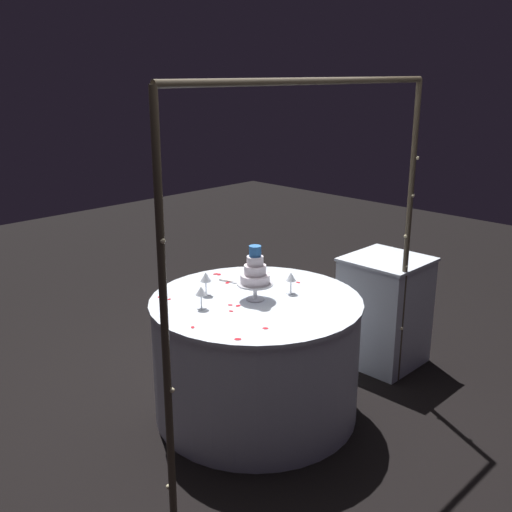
{
  "coord_description": "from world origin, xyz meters",
  "views": [
    {
      "loc": [
        2.42,
        2.39,
        2.09
      ],
      "look_at": [
        0.0,
        0.0,
        1.04
      ],
      "focal_mm": 42.3,
      "sensor_mm": 36.0,
      "label": 1
    }
  ],
  "objects_px": {
    "wine_glass_1": "(201,292)",
    "cake_knife": "(236,283)",
    "tiered_cake": "(256,273)",
    "wine_glass_0": "(291,278)",
    "main_table": "(256,357)",
    "decorative_arch": "(313,217)",
    "side_table": "(384,311)",
    "wine_glass_2": "(206,278)"
  },
  "relations": [
    {
      "from": "decorative_arch",
      "to": "wine_glass_1",
      "type": "distance_m",
      "value": 0.8
    },
    {
      "from": "main_table",
      "to": "side_table",
      "type": "relative_size",
      "value": 1.6
    },
    {
      "from": "decorative_arch",
      "to": "wine_glass_0",
      "type": "relative_size",
      "value": 15.17
    },
    {
      "from": "decorative_arch",
      "to": "side_table",
      "type": "distance_m",
      "value": 1.52
    },
    {
      "from": "tiered_cake",
      "to": "wine_glass_1",
      "type": "bearing_deg",
      "value": -22.31
    },
    {
      "from": "side_table",
      "to": "wine_glass_2",
      "type": "xyz_separation_m",
      "value": [
        1.32,
        -0.45,
        0.47
      ]
    },
    {
      "from": "main_table",
      "to": "tiered_cake",
      "type": "distance_m",
      "value": 0.55
    },
    {
      "from": "tiered_cake",
      "to": "wine_glass_0",
      "type": "xyz_separation_m",
      "value": [
        -0.24,
        0.07,
        -0.07
      ]
    },
    {
      "from": "decorative_arch",
      "to": "side_table",
      "type": "bearing_deg",
      "value": -168.08
    },
    {
      "from": "tiered_cake",
      "to": "cake_knife",
      "type": "distance_m",
      "value": 0.36
    },
    {
      "from": "tiered_cake",
      "to": "cake_knife",
      "type": "relative_size",
      "value": 1.16
    },
    {
      "from": "wine_glass_1",
      "to": "wine_glass_2",
      "type": "relative_size",
      "value": 0.92
    },
    {
      "from": "decorative_arch",
      "to": "wine_glass_2",
      "type": "bearing_deg",
      "value": -76.95
    },
    {
      "from": "decorative_arch",
      "to": "wine_glass_0",
      "type": "xyz_separation_m",
      "value": [
        -0.23,
        -0.34,
        -0.48
      ]
    },
    {
      "from": "tiered_cake",
      "to": "cake_knife",
      "type": "xyz_separation_m",
      "value": [
        -0.12,
        -0.3,
        -0.16
      ]
    },
    {
      "from": "main_table",
      "to": "side_table",
      "type": "xyz_separation_m",
      "value": [
        -1.16,
        0.18,
        0.02
      ]
    },
    {
      "from": "decorative_arch",
      "to": "cake_knife",
      "type": "relative_size",
      "value": 7.08
    },
    {
      "from": "side_table",
      "to": "wine_glass_0",
      "type": "height_order",
      "value": "wine_glass_0"
    },
    {
      "from": "main_table",
      "to": "wine_glass_2",
      "type": "relative_size",
      "value": 8.75
    },
    {
      "from": "decorative_arch",
      "to": "wine_glass_1",
      "type": "height_order",
      "value": "decorative_arch"
    },
    {
      "from": "wine_glass_1",
      "to": "cake_knife",
      "type": "distance_m",
      "value": 0.48
    },
    {
      "from": "wine_glass_0",
      "to": "wine_glass_1",
      "type": "distance_m",
      "value": 0.59
    },
    {
      "from": "wine_glass_2",
      "to": "wine_glass_1",
      "type": "bearing_deg",
      "value": 42.09
    },
    {
      "from": "tiered_cake",
      "to": "wine_glass_0",
      "type": "distance_m",
      "value": 0.26
    },
    {
      "from": "side_table",
      "to": "wine_glass_2",
      "type": "height_order",
      "value": "wine_glass_2"
    },
    {
      "from": "wine_glass_1",
      "to": "cake_knife",
      "type": "bearing_deg",
      "value": -159.23
    },
    {
      "from": "decorative_arch",
      "to": "cake_knife",
      "type": "height_order",
      "value": "decorative_arch"
    },
    {
      "from": "main_table",
      "to": "wine_glass_1",
      "type": "bearing_deg",
      "value": -21.1
    },
    {
      "from": "wine_glass_2",
      "to": "decorative_arch",
      "type": "bearing_deg",
      "value": 103.05
    },
    {
      "from": "tiered_cake",
      "to": "wine_glass_2",
      "type": "height_order",
      "value": "tiered_cake"
    },
    {
      "from": "main_table",
      "to": "wine_glass_2",
      "type": "xyz_separation_m",
      "value": [
        0.16,
        -0.27,
        0.49
      ]
    },
    {
      "from": "wine_glass_2",
      "to": "cake_knife",
      "type": "relative_size",
      "value": 0.51
    },
    {
      "from": "wine_glass_2",
      "to": "tiered_cake",
      "type": "bearing_deg",
      "value": 118.66
    },
    {
      "from": "decorative_arch",
      "to": "main_table",
      "type": "bearing_deg",
      "value": -89.86
    },
    {
      "from": "wine_glass_0",
      "to": "cake_knife",
      "type": "distance_m",
      "value": 0.4
    },
    {
      "from": "decorative_arch",
      "to": "wine_glass_2",
      "type": "xyz_separation_m",
      "value": [
        0.16,
        -0.69,
        -0.47
      ]
    },
    {
      "from": "decorative_arch",
      "to": "side_table",
      "type": "height_order",
      "value": "decorative_arch"
    },
    {
      "from": "main_table",
      "to": "cake_knife",
      "type": "xyz_separation_m",
      "value": [
        -0.12,
        -0.29,
        0.39
      ]
    },
    {
      "from": "wine_glass_2",
      "to": "cake_knife",
      "type": "xyz_separation_m",
      "value": [
        -0.28,
        -0.02,
        -0.11
      ]
    },
    {
      "from": "main_table",
      "to": "tiered_cake",
      "type": "height_order",
      "value": "tiered_cake"
    },
    {
      "from": "main_table",
      "to": "cake_knife",
      "type": "bearing_deg",
      "value": -111.53
    },
    {
      "from": "decorative_arch",
      "to": "wine_glass_1",
      "type": "relative_size",
      "value": 15.22
    }
  ]
}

